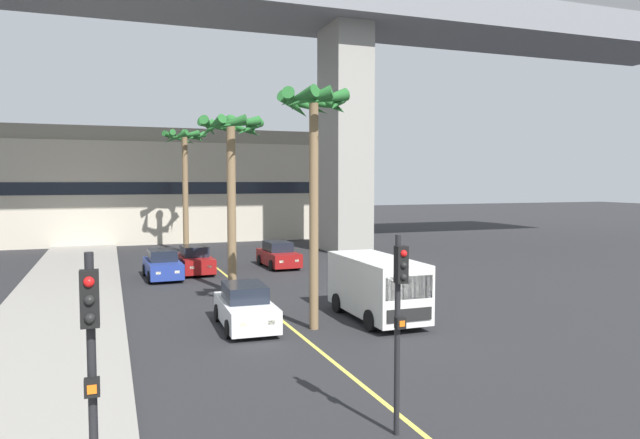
% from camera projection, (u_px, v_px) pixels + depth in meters
% --- Properties ---
extents(sidewalk_left, '(4.80, 80.00, 0.15)m').
position_uv_depth(sidewalk_left, '(43.00, 357.00, 17.16)').
color(sidewalk_left, gray).
rests_on(sidewalk_left, ground).
extents(lane_stripe_center, '(0.14, 56.00, 0.01)m').
position_uv_depth(lane_stripe_center, '(248.00, 293.00, 27.40)').
color(lane_stripe_center, '#DBCC4C').
rests_on(lane_stripe_center, ground).
extents(bridge_overpass, '(86.16, 8.00, 20.83)m').
position_uv_depth(bridge_overpass, '(216.00, 8.00, 39.39)').
color(bridge_overpass, slate).
rests_on(bridge_overpass, ground).
extents(pier_building_backdrop, '(32.01, 8.04, 9.68)m').
position_uv_depth(pier_building_backdrop, '(180.00, 186.00, 52.17)').
color(pier_building_backdrop, '#BCB29E').
rests_on(pier_building_backdrop, ground).
extents(car_queue_front, '(1.92, 4.14, 1.56)m').
position_uv_depth(car_queue_front, '(195.00, 260.00, 33.24)').
color(car_queue_front, maroon).
rests_on(car_queue_front, ground).
extents(car_queue_second, '(1.94, 4.15, 1.56)m').
position_uv_depth(car_queue_second, '(245.00, 308.00, 20.91)').
color(car_queue_second, white).
rests_on(car_queue_second, ground).
extents(car_queue_third, '(1.96, 4.16, 1.56)m').
position_uv_depth(car_queue_third, '(163.00, 265.00, 31.37)').
color(car_queue_third, navy).
rests_on(car_queue_third, ground).
extents(car_queue_fourth, '(1.93, 4.15, 1.56)m').
position_uv_depth(car_queue_fourth, '(278.00, 255.00, 35.53)').
color(car_queue_fourth, maroon).
rests_on(car_queue_fourth, ground).
extents(delivery_van, '(2.17, 5.25, 2.36)m').
position_uv_depth(delivery_van, '(376.00, 286.00, 22.13)').
color(delivery_van, silver).
rests_on(delivery_van, ground).
extents(traffic_light_left_sidewalk_corner, '(0.24, 0.37, 4.20)m').
position_uv_depth(traffic_light_left_sidewalk_corner, '(92.00, 363.00, 7.74)').
color(traffic_light_left_sidewalk_corner, black).
rests_on(traffic_light_left_sidewalk_corner, sidewalk_left).
extents(traffic_light_median_near, '(0.24, 0.37, 4.20)m').
position_uv_depth(traffic_light_median_near, '(399.00, 307.00, 11.86)').
color(traffic_light_median_near, black).
rests_on(traffic_light_median_near, ground).
extents(palm_tree_near_median, '(2.64, 2.65, 8.57)m').
position_uv_depth(palm_tree_near_median, '(313.00, 127.00, 20.26)').
color(palm_tree_near_median, brown).
rests_on(palm_tree_near_median, ground).
extents(palm_tree_mid_median, '(3.25, 3.26, 9.02)m').
position_uv_depth(palm_tree_mid_median, '(185.00, 154.00, 42.27)').
color(palm_tree_mid_median, brown).
rests_on(palm_tree_mid_median, ground).
extents(palm_tree_far_median, '(3.13, 3.15, 8.36)m').
position_uv_depth(palm_tree_far_median, '(231.00, 149.00, 27.03)').
color(palm_tree_far_median, brown).
rests_on(palm_tree_far_median, ground).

